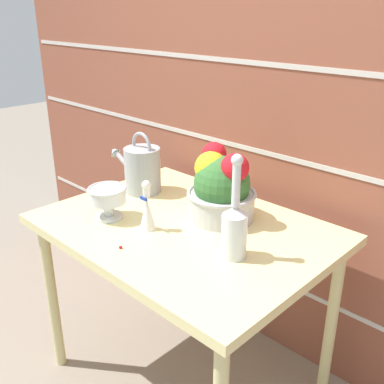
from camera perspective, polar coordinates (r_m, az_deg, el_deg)
ground_plane at (r=2.11m, az=-0.80°, el=-22.43°), size 12.00×12.00×0.00m
brick_wall at (r=1.92m, az=9.81°, el=10.46°), size 3.60×0.08×2.20m
patio_table at (r=1.71m, az=-0.91°, el=-6.44°), size 1.05×0.78×0.74m
watering_can at (r=1.95m, az=-6.39°, el=2.93°), size 0.30×0.16×0.27m
crystal_pedestal_bowl at (r=1.72m, az=-10.66°, el=-0.71°), size 0.15×0.15×0.13m
flower_planter at (r=1.68m, az=3.71°, el=0.57°), size 0.26×0.26×0.28m
glass_decanter at (r=1.43m, az=5.42°, el=-4.32°), size 0.08×0.08×0.35m
figurine_vase at (r=1.61m, az=-5.71°, el=-2.26°), size 0.06×0.06×0.19m
fallen_petal at (r=1.53m, az=-9.05°, el=-6.97°), size 0.01×0.01×0.01m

